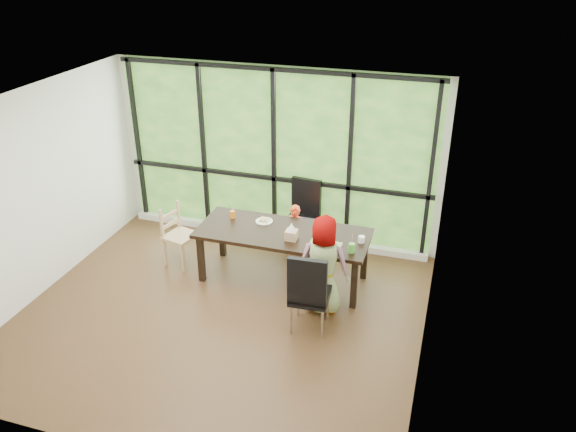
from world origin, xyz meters
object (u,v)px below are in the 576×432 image
at_px(white_mug, 361,239).
at_px(tissue_box, 291,235).
at_px(plate_far, 264,221).
at_px(child_toddler, 295,233).
at_px(chair_end_beech, 181,236).
at_px(orange_cup, 233,214).
at_px(plate_near, 323,246).
at_px(green_cup, 352,248).
at_px(child_older, 323,265).
at_px(dining_table, 283,256).
at_px(chair_interior_leather, 310,290).
at_px(chair_window_leather, 301,217).

relative_size(white_mug, tissue_box, 0.58).
bearing_deg(plate_far, child_toddler, 46.29).
distance_m(chair_end_beech, orange_cup, 0.84).
bearing_deg(white_mug, plate_near, -150.30).
bearing_deg(tissue_box, green_cup, -7.24).
xyz_separation_m(child_toddler, white_mug, (1.06, -0.54, 0.36)).
bearing_deg(chair_end_beech, plate_far, -65.28).
relative_size(child_older, orange_cup, 12.25).
xyz_separation_m(child_older, green_cup, (0.30, 0.25, 0.16)).
relative_size(dining_table, chair_interior_leather, 2.16).
bearing_deg(child_older, white_mug, -126.71).
xyz_separation_m(chair_end_beech, child_older, (2.23, -0.50, 0.21)).
relative_size(orange_cup, green_cup, 0.85).
bearing_deg(orange_cup, tissue_box, -19.83).
relative_size(child_toddler, child_older, 0.66).
xyz_separation_m(chair_window_leather, chair_interior_leather, (0.64, -1.84, 0.00)).
bearing_deg(child_older, plate_near, -77.31).
height_order(chair_end_beech, orange_cup, chair_end_beech).
xyz_separation_m(chair_window_leather, tissue_box, (0.17, -1.07, 0.27)).
height_order(orange_cup, white_mug, orange_cup).
bearing_deg(chair_interior_leather, chair_end_beech, -26.16).
bearing_deg(tissue_box, plate_near, -8.58).
bearing_deg(green_cup, chair_end_beech, 174.47).
relative_size(dining_table, chair_end_beech, 2.59).
distance_m(child_toddler, child_older, 1.30).
bearing_deg(chair_interior_leather, dining_table, -59.26).
bearing_deg(white_mug, child_older, -124.31).
height_order(dining_table, plate_near, plate_near).
relative_size(chair_interior_leather, child_toddler, 1.24).
bearing_deg(child_older, chair_interior_leather, 80.39).
height_order(child_older, orange_cup, child_older).
relative_size(chair_window_leather, chair_interior_leather, 1.00).
distance_m(dining_table, orange_cup, 0.93).
relative_size(chair_window_leather, white_mug, 12.32).
xyz_separation_m(orange_cup, white_mug, (1.87, -0.16, -0.01)).
relative_size(chair_window_leather, child_older, 0.82).
xyz_separation_m(chair_end_beech, orange_cup, (0.73, 0.21, 0.35)).
bearing_deg(plate_near, dining_table, 159.04).
distance_m(chair_window_leather, tissue_box, 1.12).
bearing_deg(chair_interior_leather, green_cup, -121.47).
distance_m(dining_table, chair_window_leather, 0.92).
xyz_separation_m(plate_near, tissue_box, (-0.44, 0.07, 0.06)).
height_order(chair_window_leather, white_mug, chair_window_leather).
distance_m(chair_window_leather, plate_far, 0.81).
xyz_separation_m(child_toddler, plate_near, (0.61, -0.79, 0.32)).
height_order(child_toddler, white_mug, child_toddler).
bearing_deg(white_mug, chair_end_beech, -178.92).
bearing_deg(orange_cup, plate_near, -16.44).
distance_m(dining_table, green_cup, 1.12).
xyz_separation_m(chair_interior_leather, child_older, (0.05, 0.41, 0.12)).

